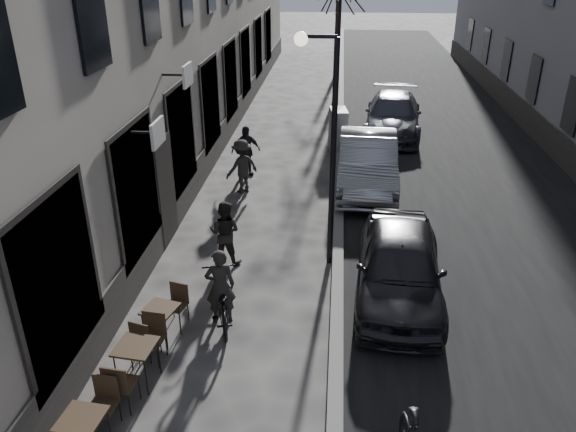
% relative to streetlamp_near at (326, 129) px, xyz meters
% --- Properties ---
extents(road, '(7.30, 60.00, 0.00)m').
position_rel_streetlamp_near_xyz_m(road, '(4.02, 10.00, -3.16)').
color(road, black).
rests_on(road, ground).
extents(kerb, '(0.25, 60.00, 0.12)m').
position_rel_streetlamp_near_xyz_m(kerb, '(0.37, 10.00, -3.10)').
color(kerb, slate).
rests_on(kerb, ground).
extents(streetlamp_near, '(0.90, 0.28, 5.09)m').
position_rel_streetlamp_near_xyz_m(streetlamp_near, '(0.00, 0.00, 0.00)').
color(streetlamp_near, black).
rests_on(streetlamp_near, ground).
extents(streetlamp_far, '(0.90, 0.28, 5.09)m').
position_rel_streetlamp_near_xyz_m(streetlamp_far, '(0.00, 12.00, 0.00)').
color(streetlamp_far, black).
rests_on(streetlamp_far, ground).
extents(bistro_set_b, '(0.68, 1.55, 0.90)m').
position_rel_streetlamp_near_xyz_m(bistro_set_b, '(-2.88, -4.23, -2.70)').
color(bistro_set_b, '#312216').
rests_on(bistro_set_b, ground).
extents(bistro_set_c, '(0.73, 1.44, 0.82)m').
position_rel_streetlamp_near_xyz_m(bistro_set_c, '(-2.82, -3.09, -2.74)').
color(bistro_set_c, '#312216').
rests_on(bistro_set_c, ground).
extents(utility_cabinet, '(0.68, 1.07, 1.50)m').
position_rel_streetlamp_near_xyz_m(utility_cabinet, '(0.27, 7.82, -2.41)').
color(utility_cabinet, slate).
rests_on(utility_cabinet, ground).
extents(bicycle, '(1.10, 1.92, 0.96)m').
position_rel_streetlamp_near_xyz_m(bicycle, '(-1.85, -2.43, -2.68)').
color(bicycle, black).
rests_on(bicycle, ground).
extents(cyclist_rider, '(0.65, 0.51, 1.56)m').
position_rel_streetlamp_near_xyz_m(cyclist_rider, '(-1.85, -2.43, -2.38)').
color(cyclist_rider, black).
rests_on(cyclist_rider, ground).
extents(pedestrian_near, '(0.82, 0.69, 1.51)m').
position_rel_streetlamp_near_xyz_m(pedestrian_near, '(-2.19, -0.20, -2.41)').
color(pedestrian_near, black).
rests_on(pedestrian_near, ground).
extents(pedestrian_mid, '(1.16, 1.13, 1.60)m').
position_rel_streetlamp_near_xyz_m(pedestrian_mid, '(-2.47, 3.89, -2.36)').
color(pedestrian_mid, '#282523').
rests_on(pedestrian_mid, ground).
extents(pedestrian_far, '(1.01, 0.76, 1.59)m').
position_rel_streetlamp_near_xyz_m(pedestrian_far, '(-2.58, 5.24, -2.36)').
color(pedestrian_far, black).
rests_on(pedestrian_far, ground).
extents(car_near, '(2.01, 4.39, 1.46)m').
position_rel_streetlamp_near_xyz_m(car_near, '(1.61, -1.27, -2.43)').
color(car_near, black).
rests_on(car_near, ground).
extents(car_mid, '(1.81, 4.84, 1.58)m').
position_rel_streetlamp_near_xyz_m(car_mid, '(1.17, 4.61, -2.37)').
color(car_mid, '#94979D').
rests_on(car_mid, ground).
extents(car_far, '(2.56, 5.26, 1.47)m').
position_rel_streetlamp_near_xyz_m(car_far, '(2.35, 10.04, -2.42)').
color(car_far, '#3C3D47').
rests_on(car_far, ground).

